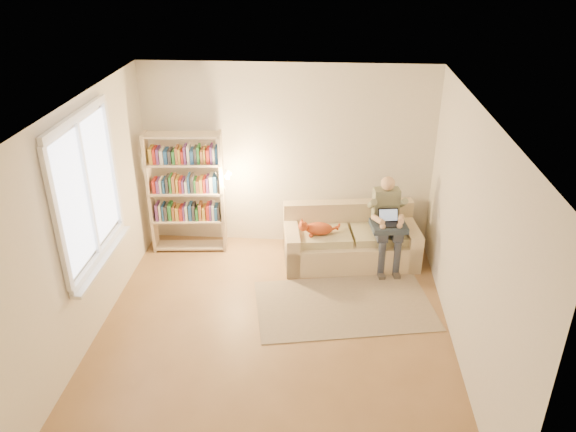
# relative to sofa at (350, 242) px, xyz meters

# --- Properties ---
(floor) EXTENTS (4.50, 4.50, 0.00)m
(floor) POSITION_rel_sofa_xyz_m (-0.90, -1.74, -0.28)
(floor) COLOR olive
(floor) RESTS_ON ground
(ceiling) EXTENTS (4.00, 4.50, 0.02)m
(ceiling) POSITION_rel_sofa_xyz_m (-0.90, -1.74, 2.32)
(ceiling) COLOR white
(ceiling) RESTS_ON wall_back
(wall_left) EXTENTS (0.02, 4.50, 2.60)m
(wall_left) POSITION_rel_sofa_xyz_m (-2.90, -1.74, 1.02)
(wall_left) COLOR silver
(wall_left) RESTS_ON floor
(wall_right) EXTENTS (0.02, 4.50, 2.60)m
(wall_right) POSITION_rel_sofa_xyz_m (1.10, -1.74, 1.02)
(wall_right) COLOR silver
(wall_right) RESTS_ON floor
(wall_back) EXTENTS (4.00, 0.02, 2.60)m
(wall_back) POSITION_rel_sofa_xyz_m (-0.90, 0.51, 1.02)
(wall_back) COLOR silver
(wall_back) RESTS_ON floor
(wall_front) EXTENTS (4.00, 0.02, 2.60)m
(wall_front) POSITION_rel_sofa_xyz_m (-0.90, -3.99, 1.02)
(wall_front) COLOR silver
(wall_front) RESTS_ON floor
(window) EXTENTS (0.12, 1.52, 1.69)m
(window) POSITION_rel_sofa_xyz_m (-2.84, -1.54, 1.10)
(window) COLOR white
(window) RESTS_ON wall_left
(sofa) EXTENTS (1.89, 1.04, 0.76)m
(sofa) POSITION_rel_sofa_xyz_m (0.00, 0.00, 0.00)
(sofa) COLOR beige
(sofa) RESTS_ON floor
(person) EXTENTS (0.40, 0.58, 1.25)m
(person) POSITION_rel_sofa_xyz_m (0.46, -0.08, 0.43)
(person) COLOR gray
(person) RESTS_ON sofa
(cat) EXTENTS (0.55, 0.25, 0.20)m
(cat) POSITION_rel_sofa_xyz_m (-0.41, -0.17, 0.30)
(cat) COLOR orange
(cat) RESTS_ON sofa
(blanket) EXTENTS (0.50, 0.43, 0.08)m
(blanket) POSITION_rel_sofa_xyz_m (0.41, -0.20, 0.37)
(blanket) COLOR #253241
(blanket) RESTS_ON person
(laptop) EXTENTS (0.29, 0.27, 0.22)m
(laptop) POSITION_rel_sofa_xyz_m (0.41, -0.19, 0.45)
(laptop) COLOR black
(laptop) RESTS_ON blanket
(bookshelf) EXTENTS (1.17, 0.35, 1.74)m
(bookshelf) POSITION_rel_sofa_xyz_m (-2.26, 0.16, 0.68)
(bookshelf) COLOR beige
(bookshelf) RESTS_ON floor
(rug) EXTENTS (2.32, 1.62, 0.01)m
(rug) POSITION_rel_sofa_xyz_m (-0.09, -1.10, -0.27)
(rug) COLOR gray
(rug) RESTS_ON floor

